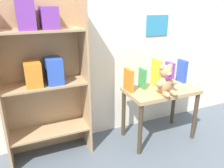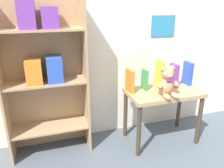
# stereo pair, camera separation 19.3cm
# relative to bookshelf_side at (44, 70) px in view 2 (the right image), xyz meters

# --- Properties ---
(wall_back) EXTENTS (4.80, 0.07, 2.50)m
(wall_back) POSITION_rel_bookshelf_side_xyz_m (0.89, 0.16, 0.47)
(wall_back) COLOR silver
(wall_back) RESTS_ON ground_plane
(bookshelf_side) EXTENTS (0.70, 0.28, 1.36)m
(bookshelf_side) POSITION_rel_bookshelf_side_xyz_m (0.00, 0.00, 0.00)
(bookshelf_side) COLOR tan
(bookshelf_side) RESTS_ON ground_plane
(display_table) EXTENTS (0.69, 0.40, 0.54)m
(display_table) POSITION_rel_bookshelf_side_xyz_m (1.06, -0.19, -0.33)
(display_table) COLOR tan
(display_table) RESTS_ON ground_plane
(teddy_bear) EXTENTS (0.21, 0.19, 0.27)m
(teddy_bear) POSITION_rel_bookshelf_side_xyz_m (1.02, -0.30, -0.12)
(teddy_bear) COLOR tan
(teddy_bear) RESTS_ON display_table
(book_standing_orange) EXTENTS (0.04, 0.14, 0.22)m
(book_standing_orange) POSITION_rel_bookshelf_side_xyz_m (0.74, -0.11, -0.14)
(book_standing_orange) COLOR orange
(book_standing_orange) RESTS_ON display_table
(book_standing_green) EXTENTS (0.03, 0.11, 0.20)m
(book_standing_green) POSITION_rel_bookshelf_side_xyz_m (0.90, -0.09, -0.15)
(book_standing_green) COLOR #33934C
(book_standing_green) RESTS_ON display_table
(book_standing_yellow) EXTENTS (0.02, 0.15, 0.27)m
(book_standing_yellow) POSITION_rel_bookshelf_side_xyz_m (1.06, -0.09, -0.12)
(book_standing_yellow) COLOR gold
(book_standing_yellow) RESTS_ON display_table
(book_standing_purple) EXTENTS (0.04, 0.11, 0.22)m
(book_standing_purple) POSITION_rel_bookshelf_side_xyz_m (1.22, -0.10, -0.14)
(book_standing_purple) COLOR purple
(book_standing_purple) RESTS_ON display_table
(book_standing_blue) EXTENTS (0.04, 0.13, 0.23)m
(book_standing_blue) POSITION_rel_bookshelf_side_xyz_m (1.37, -0.10, -0.13)
(book_standing_blue) COLOR #2D51B7
(book_standing_blue) RESTS_ON display_table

